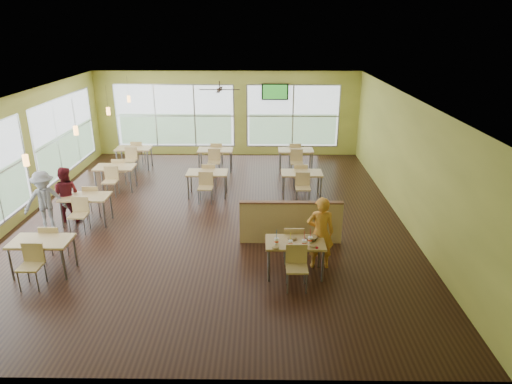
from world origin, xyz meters
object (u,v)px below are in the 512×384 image
main_table (295,247)px  man_plaid (320,233)px  half_wall_divider (291,222)px  food_basket (311,238)px

main_table → man_plaid: man_plaid is taller
main_table → man_plaid: (0.54, 0.31, 0.17)m
half_wall_divider → food_basket: size_ratio=8.85×
food_basket → half_wall_divider: bearing=103.8°
food_basket → main_table: bearing=-162.1°
main_table → half_wall_divider: (0.00, 1.45, -0.11)m
man_plaid → food_basket: bearing=42.5°
main_table → food_basket: main_table is taller
half_wall_divider → man_plaid: bearing=-64.5°
man_plaid → half_wall_divider: bearing=-65.9°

